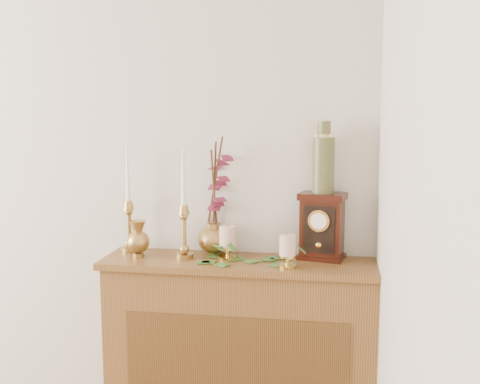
% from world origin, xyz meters
% --- Properties ---
extents(console_shelf, '(1.24, 0.34, 0.93)m').
position_xyz_m(console_shelf, '(1.40, 2.10, 0.44)').
color(console_shelf, brown).
rests_on(console_shelf, ground).
extents(candlestick_left, '(0.08, 0.08, 0.50)m').
position_xyz_m(candlestick_left, '(0.86, 2.17, 1.09)').
color(candlestick_left, '#AF8846').
rests_on(candlestick_left, console_shelf).
extents(candlestick_center, '(0.08, 0.08, 0.50)m').
position_xyz_m(candlestick_center, '(1.15, 2.09, 1.09)').
color(candlestick_center, '#AF8846').
rests_on(candlestick_center, console_shelf).
extents(bud_vase, '(0.10, 0.10, 0.17)m').
position_xyz_m(bud_vase, '(0.93, 2.08, 1.01)').
color(bud_vase, '#AF8846').
rests_on(bud_vase, console_shelf).
extents(ginger_jar, '(0.22, 0.24, 0.55)m').
position_xyz_m(ginger_jar, '(1.28, 2.22, 1.18)').
color(ginger_jar, '#AF8846').
rests_on(ginger_jar, console_shelf).
extents(pillar_candle_left, '(0.08, 0.08, 0.16)m').
position_xyz_m(pillar_candle_left, '(1.34, 2.10, 1.01)').
color(pillar_candle_left, gold).
rests_on(pillar_candle_left, console_shelf).
extents(pillar_candle_right, '(0.08, 0.08, 0.15)m').
position_xyz_m(pillar_candle_right, '(1.62, 2.01, 1.01)').
color(pillar_candle_right, gold).
rests_on(pillar_candle_right, console_shelf).
extents(ivy_garland, '(0.50, 0.21, 0.09)m').
position_xyz_m(ivy_garland, '(1.54, 2.06, 0.94)').
color(ivy_garland, '#376426').
rests_on(ivy_garland, console_shelf).
extents(mantel_clock, '(0.22, 0.18, 0.30)m').
position_xyz_m(mantel_clock, '(1.76, 2.18, 1.08)').
color(mantel_clock, black).
rests_on(mantel_clock, console_shelf).
extents(ceramic_vase, '(0.10, 0.10, 0.32)m').
position_xyz_m(ceramic_vase, '(1.76, 2.18, 1.37)').
color(ceramic_vase, black).
rests_on(ceramic_vase, mantel_clock).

